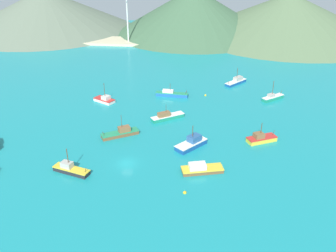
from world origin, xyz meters
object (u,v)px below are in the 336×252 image
object	(u,v)px
fishing_boat_3	(236,81)
fishing_boat_10	(192,143)
fishing_boat_0	(105,100)
fishing_boat_7	(121,133)
fishing_boat_2	(167,116)
fishing_boat_9	(71,169)
buoy_0	(185,193)
radio_tower	(127,9)
fishing_boat_4	(261,138)
fishing_boat_8	(201,169)
fishing_boat_6	(171,94)
buoy_1	(205,95)
fishing_boat_11	(273,97)

from	to	relation	value
fishing_boat_3	fishing_boat_10	bearing A→B (deg)	-106.82
fishing_boat_0	fishing_boat_7	world-z (taller)	fishing_boat_0
fishing_boat_0	fishing_boat_2	distance (m)	24.00
fishing_boat_0	fishing_boat_10	bearing A→B (deg)	-41.73
fishing_boat_0	fishing_boat_9	size ratio (longest dim) A/B	0.84
fishing_boat_3	fishing_boat_9	size ratio (longest dim) A/B	0.98
fishing_boat_7	buoy_0	world-z (taller)	fishing_boat_7
radio_tower	fishing_boat_2	bearing A→B (deg)	-71.77
fishing_boat_10	radio_tower	size ratio (longest dim) A/B	0.26
fishing_boat_3	fishing_boat_4	distance (m)	43.14
fishing_boat_4	fishing_boat_8	distance (m)	21.84
fishing_boat_3	fishing_boat_10	distance (m)	49.59
fishing_boat_0	fishing_boat_6	size ratio (longest dim) A/B	0.69
fishing_boat_2	fishing_boat_4	xyz separation A→B (m)	(25.80, -10.87, 0.04)
fishing_boat_3	buoy_1	distance (m)	16.95
buoy_0	fishing_boat_11	bearing A→B (deg)	63.79
fishing_boat_8	radio_tower	distance (m)	119.52
fishing_boat_2	buoy_0	world-z (taller)	fishing_boat_2
fishing_boat_0	radio_tower	distance (m)	76.74
fishing_boat_7	fishing_boat_10	distance (m)	19.64
buoy_1	fishing_boat_10	bearing A→B (deg)	-95.30
fishing_boat_2	fishing_boat_3	distance (m)	39.10
fishing_boat_6	fishing_boat_11	bearing A→B (deg)	0.31
fishing_boat_9	fishing_boat_8	bearing A→B (deg)	6.24
fishing_boat_11	buoy_1	world-z (taller)	fishing_boat_11
fishing_boat_9	buoy_0	xyz separation A→B (m)	(26.15, -5.12, -0.73)
fishing_boat_4	fishing_boat_9	xyz separation A→B (m)	(-44.69, -18.74, -0.04)
fishing_boat_9	radio_tower	distance (m)	116.64
fishing_boat_10	fishing_boat_11	distance (m)	41.77
fishing_boat_9	buoy_0	distance (m)	26.66
fishing_boat_2	fishing_boat_7	bearing A→B (deg)	-135.03
fishing_boat_4	fishing_boat_9	bearing A→B (deg)	-157.25
buoy_1	radio_tower	world-z (taller)	radio_tower
fishing_boat_8	fishing_boat_0	bearing A→B (deg)	130.55
fishing_boat_8	fishing_boat_10	xyz separation A→B (m)	(-2.51, 11.06, 0.26)
fishing_boat_2	buoy_0	distance (m)	35.49
fishing_boat_4	fishing_boat_10	distance (m)	18.42
radio_tower	fishing_boat_3	bearing A→B (deg)	-46.63
fishing_boat_0	fishing_boat_11	distance (m)	55.05
fishing_boat_8	fishing_boat_11	distance (m)	49.83
fishing_boat_7	fishing_boat_10	xyz separation A→B (m)	(19.22, -4.07, 0.21)
fishing_boat_3	fishing_boat_6	bearing A→B (deg)	-147.51
fishing_boat_2	radio_tower	size ratio (longest dim) A/B	0.29
fishing_boat_10	buoy_1	size ratio (longest dim) A/B	12.37
fishing_boat_7	buoy_0	size ratio (longest dim) A/B	13.62
buoy_0	radio_tower	xyz separation A→B (m)	(-35.43, 120.26, 16.89)
fishing_boat_4	fishing_boat_7	world-z (taller)	fishing_boat_7
buoy_1	fishing_boat_8	bearing A→B (deg)	-90.88
fishing_boat_3	buoy_0	world-z (taller)	fishing_boat_3
fishing_boat_0	fishing_boat_9	xyz separation A→B (m)	(2.52, -40.44, 0.07)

